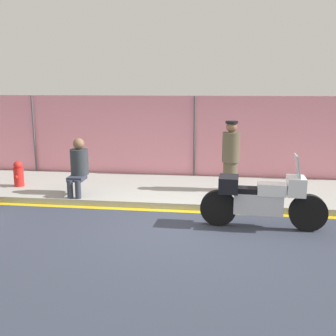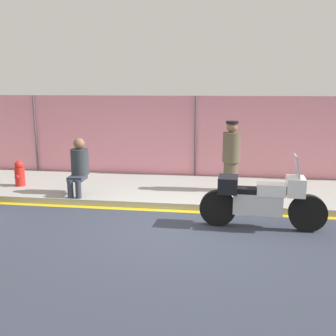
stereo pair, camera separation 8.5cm
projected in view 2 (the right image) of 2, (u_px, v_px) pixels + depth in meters
name	position (u px, v px, depth m)	size (l,w,h in m)	color
ground_plane	(179.00, 227.00, 7.55)	(120.00, 120.00, 0.00)	#333847
sidewalk	(190.00, 190.00, 9.91)	(35.42, 2.82, 0.14)	#9E9E99
curb_paint_stripe	(184.00, 211.00, 8.47)	(35.42, 0.18, 0.01)	gold
storefront_fence	(195.00, 138.00, 11.13)	(33.65, 0.17, 2.39)	pink
motorcycle	(261.00, 199.00, 7.37)	(2.36, 0.57, 1.44)	black
officer_standing	(231.00, 156.00, 9.46)	(0.42, 0.42, 1.70)	brown
person_seated_on_curb	(79.00, 164.00, 9.20)	(0.42, 0.70, 1.33)	#2D3342
fire_hydrant	(20.00, 173.00, 10.05)	(0.25, 0.31, 0.66)	red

